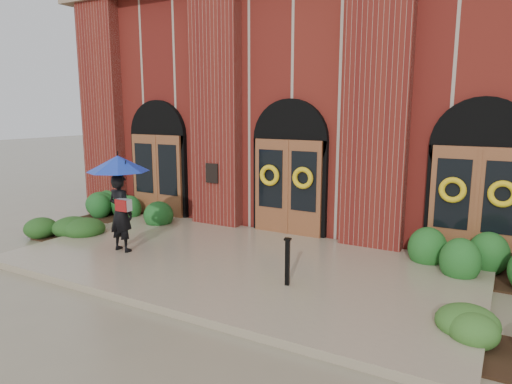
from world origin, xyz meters
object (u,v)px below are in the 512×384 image
Objects in this scene: hedge_wall_right at (508,260)px; man_with_umbrella at (119,185)px; metal_post at (287,261)px; hedge_wall_left at (129,208)px.

man_with_umbrella is at bearing -160.95° from hedge_wall_right.
man_with_umbrella is at bearing 179.86° from metal_post.
man_with_umbrella is 3.93m from hedge_wall_left.
hedge_wall_left is at bearing 158.01° from metal_post.
metal_post is (4.29, -0.01, -1.09)m from man_with_umbrella.
metal_post is 7.32m from hedge_wall_left.
man_with_umbrella is 2.45× the size of metal_post.
metal_post is at bearing -178.33° from man_with_umbrella.
hedge_wall_right is at bearing 0.00° from hedge_wall_left.
hedge_wall_left is 10.40m from hedge_wall_right.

